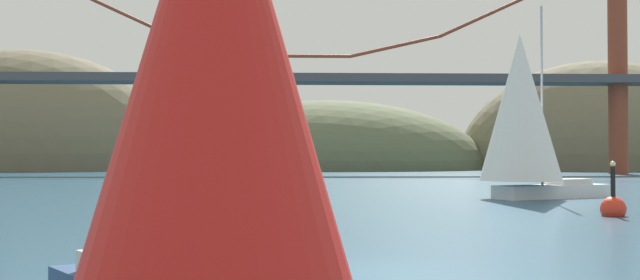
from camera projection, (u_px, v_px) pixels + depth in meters
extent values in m
plane|color=navy|center=(375.00, 272.00, 17.17)|extent=(360.00, 360.00, 0.00)
ellipsoid|color=#6B664C|center=(23.00, 170.00, 150.09)|extent=(63.17, 44.00, 47.19)
ellipsoid|color=#5B6647|center=(327.00, 170.00, 152.23)|extent=(64.69, 44.00, 27.56)
ellipsoid|color=#6B664C|center=(599.00, 169.00, 154.20)|extent=(57.25, 44.00, 43.83)
cylinder|color=brown|center=(618.00, 54.00, 114.15)|extent=(2.80, 2.80, 35.79)
cube|color=#47474C|center=(305.00, 79.00, 112.40)|extent=(129.54, 6.00, 1.20)
cylinder|color=brown|center=(123.00, 14.00, 111.65)|extent=(13.57, 0.50, 6.58)
cylinder|color=brown|center=(214.00, 45.00, 112.03)|extent=(13.47, 0.50, 3.55)
cylinder|color=brown|center=(305.00, 56.00, 112.47)|extent=(13.36, 0.50, 0.50)
cylinder|color=brown|center=(395.00, 46.00, 112.98)|extent=(13.47, 0.50, 3.55)
cylinder|color=brown|center=(485.00, 16.00, 113.56)|extent=(13.57, 0.50, 6.58)
cube|color=white|center=(552.00, 191.00, 47.49)|extent=(8.18, 5.43, 0.83)
cube|color=beige|center=(569.00, 182.00, 48.20)|extent=(3.02, 2.54, 0.36)
cylinder|color=#B2B2B7|center=(542.00, 95.00, 47.24)|extent=(0.14, 0.14, 11.11)
cone|color=white|center=(520.00, 107.00, 46.37)|extent=(6.63, 6.63, 8.94)
cube|color=navy|center=(260.00, 182.00, 66.07)|extent=(3.02, 7.25, 0.73)
cube|color=beige|center=(261.00, 176.00, 64.84)|extent=(1.77, 2.46, 0.36)
cylinder|color=#B2B2B7|center=(259.00, 128.00, 66.86)|extent=(0.14, 0.14, 8.71)
cone|color=#B21423|center=(256.00, 129.00, 68.38)|extent=(6.06, 6.06, 8.10)
cube|color=beige|center=(129.00, 265.00, 12.12)|extent=(1.96, 2.18, 0.36)
cylinder|color=#B2B2B7|center=(174.00, 40.00, 10.86)|extent=(0.14, 0.14, 7.12)
cone|color=red|center=(216.00, 44.00, 9.81)|extent=(4.88, 4.88, 6.09)
sphere|color=red|center=(613.00, 209.00, 33.24)|extent=(1.10, 1.10, 1.10)
cylinder|color=black|center=(613.00, 185.00, 33.26)|extent=(0.20, 0.20, 1.60)
sphere|color=#F2EA99|center=(613.00, 164.00, 33.28)|extent=(0.24, 0.24, 0.24)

